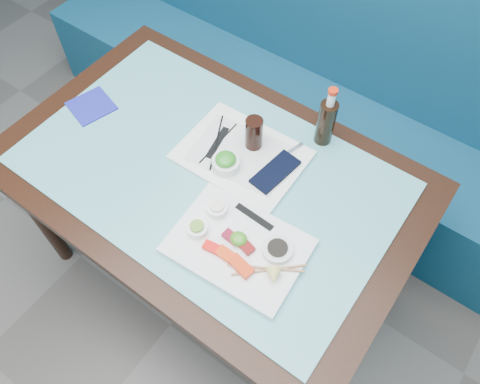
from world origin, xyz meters
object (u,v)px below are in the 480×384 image
Objects in this scene: sashimi_plate at (238,246)px; cola_bottle_body at (326,123)px; cola_glass at (254,133)px; booth_bench at (320,104)px; serving_tray at (242,155)px; seaweed_bowl at (226,164)px; blue_napkin at (91,106)px; dining_table at (210,187)px.

sashimi_plate is 0.52m from cola_bottle_body.
sashimi_plate is at bearing -61.76° from cola_glass.
cola_bottle_body is (0.24, -0.50, 0.47)m from booth_bench.
booth_bench is 24.66× the size of cola_glass.
booth_bench reaches higher than sashimi_plate.
serving_tray is 2.38× the size of cola_bottle_body.
cola_bottle_body is at bearing 57.32° from seaweed_bowl.
blue_napkin is (-0.53, -0.86, 0.39)m from booth_bench.
sashimi_plate reaches higher than dining_table.
sashimi_plate is (0.25, -1.01, 0.39)m from booth_bench.
sashimi_plate reaches higher than serving_tray.
cola_glass is at bearing -84.49° from booth_bench.
serving_tray is at bearing 64.47° from dining_table.
cola_bottle_body is at bearing -64.57° from booth_bench.
dining_table is 3.44× the size of serving_tray.
dining_table is 9.66× the size of blue_napkin.
booth_bench is at bearing 95.51° from cola_glass.
cola_bottle_body is at bearing 55.07° from dining_table.
booth_bench is 0.72m from cola_bottle_body.
seaweed_bowl is at bearing 41.40° from dining_table.
seaweed_bowl is (0.04, -0.80, 0.42)m from booth_bench.
seaweed_bowl is at bearing -98.90° from serving_tray.
serving_tray is at bearing 119.98° from sashimi_plate.
sashimi_plate is 2.71× the size of blue_napkin.
seaweed_bowl is (-0.20, 0.21, 0.02)m from sashimi_plate.
booth_bench reaches higher than cola_glass.
dining_table is 0.14m from seaweed_bowl.
blue_napkin is at bearing -177.79° from dining_table.
cola_bottle_body is at bearing 44.64° from cola_glass.
blue_napkin is (-0.59, -0.19, -0.07)m from cola_glass.
booth_bench is at bearing 93.19° from seaweed_bowl.
serving_tray is 0.08m from seaweed_bowl.
sashimi_plate is 3.23× the size of cola_glass.
cola_bottle_body reaches higher than blue_napkin.
dining_table is at bearing -138.60° from seaweed_bowl.
seaweed_bowl is (0.04, 0.04, 0.12)m from dining_table.
booth_bench is at bearing 90.00° from dining_table.
sashimi_plate is 0.97× the size of serving_tray.
cola_glass is at bearing 114.15° from sashimi_plate.
booth_bench is 0.89m from dining_table.
serving_tray is (0.05, 0.11, 0.10)m from dining_table.
dining_table is at bearing 141.35° from sashimi_plate.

